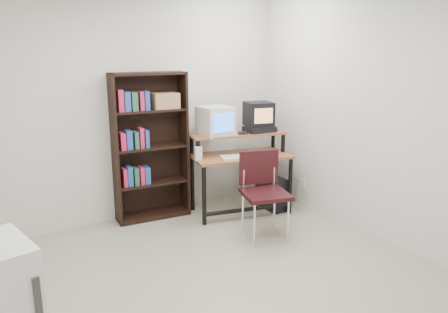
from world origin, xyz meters
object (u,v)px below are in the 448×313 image
pc_tower (271,192)px  computer_desk (240,158)px  crt_monitor (215,121)px  school_chair (263,185)px  bookshelf (149,145)px  crt_tv (259,114)px

pc_tower → computer_desk: bearing=165.3°
crt_monitor → school_chair: (0.03, -0.92, -0.57)m
bookshelf → crt_tv: bearing=-10.1°
computer_desk → pc_tower: size_ratio=2.86×
computer_desk → pc_tower: bearing=-4.7°
school_chair → computer_desk: bearing=90.4°
computer_desk → crt_monitor: bearing=155.1°
computer_desk → school_chair: 0.77m
school_chair → bookshelf: (-0.80, 1.16, 0.32)m
computer_desk → crt_monitor: crt_monitor is taller
school_chair → bookshelf: bookshelf is taller
crt_tv → computer_desk: bearing=-154.7°
crt_tv → pc_tower: crt_tv is taller
crt_monitor → school_chair: crt_monitor is taller
computer_desk → bookshelf: bookshelf is taller
crt_tv → bookshelf: bookshelf is taller
crt_monitor → pc_tower: size_ratio=0.84×
school_chair → pc_tower: bearing=61.1°
computer_desk → crt_tv: bearing=24.5°
computer_desk → school_chair: size_ratio=1.39×
crt_monitor → crt_tv: bearing=-12.8°
pc_tower → school_chair: size_ratio=0.49×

